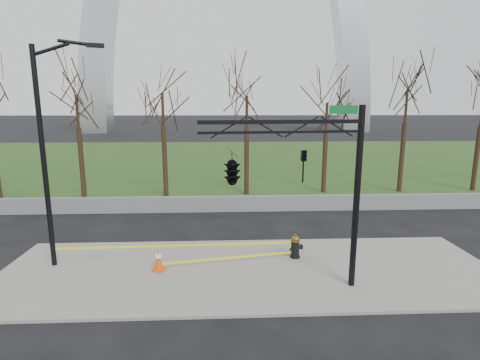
{
  "coord_description": "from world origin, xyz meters",
  "views": [
    {
      "loc": [
        -0.9,
        -12.56,
        5.94
      ],
      "look_at": [
        -0.24,
        2.0,
        3.04
      ],
      "focal_mm": 27.64,
      "sensor_mm": 36.0,
      "label": 1
    }
  ],
  "objects_px": {
    "traffic_signal_mast": "(257,168)",
    "street_light": "(49,142)",
    "traffic_cone": "(159,260)",
    "fire_hydrant": "(296,247)"
  },
  "relations": [
    {
      "from": "traffic_cone",
      "to": "traffic_signal_mast",
      "type": "height_order",
      "value": "traffic_signal_mast"
    },
    {
      "from": "street_light",
      "to": "traffic_signal_mast",
      "type": "xyz_separation_m",
      "value": [
        7.18,
        -2.5,
        -0.55
      ]
    },
    {
      "from": "traffic_signal_mast",
      "to": "traffic_cone",
      "type": "bearing_deg",
      "value": 145.96
    },
    {
      "from": "traffic_signal_mast",
      "to": "street_light",
      "type": "bearing_deg",
      "value": 154.38
    },
    {
      "from": "traffic_cone",
      "to": "traffic_signal_mast",
      "type": "xyz_separation_m",
      "value": [
        3.39,
        -1.77,
        3.65
      ]
    },
    {
      "from": "fire_hydrant",
      "to": "traffic_cone",
      "type": "xyz_separation_m",
      "value": [
        -5.18,
        -0.94,
        -0.05
      ]
    },
    {
      "from": "street_light",
      "to": "traffic_signal_mast",
      "type": "relative_size",
      "value": 1.37
    },
    {
      "from": "traffic_cone",
      "to": "traffic_signal_mast",
      "type": "distance_m",
      "value": 5.29
    },
    {
      "from": "traffic_cone",
      "to": "street_light",
      "type": "bearing_deg",
      "value": 169.16
    },
    {
      "from": "traffic_cone",
      "to": "traffic_signal_mast",
      "type": "relative_size",
      "value": 0.13
    }
  ]
}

